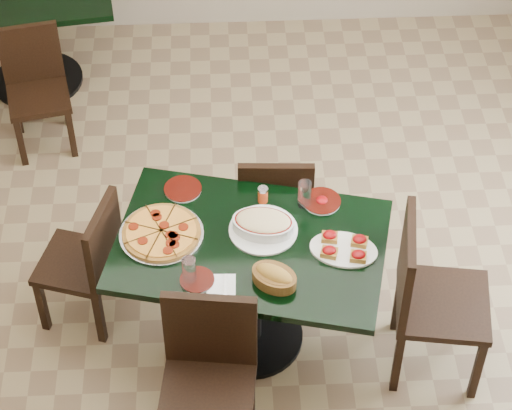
{
  "coord_description": "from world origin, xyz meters",
  "views": [
    {
      "loc": [
        -0.08,
        -3.37,
        4.31
      ],
      "look_at": [
        0.08,
        0.0,
        0.87
      ],
      "focal_mm": 70.0,
      "sensor_mm": 36.0,
      "label": 1
    }
  ],
  "objects_px": {
    "chair_right": "(426,292)",
    "bread_basket": "(274,277)",
    "chair_left": "(89,258)",
    "pepperoni_pizza": "(161,233)",
    "back_table": "(26,18)",
    "chair_far": "(275,203)",
    "chair_near": "(209,371)",
    "back_chair_near": "(36,82)",
    "main_table": "(251,267)",
    "bruschetta_platter": "(344,248)",
    "lasagna_casserole": "(263,224)"
  },
  "relations": [
    {
      "from": "chair_right",
      "to": "bread_basket",
      "type": "relative_size",
      "value": 3.61
    },
    {
      "from": "chair_left",
      "to": "pepperoni_pizza",
      "type": "relative_size",
      "value": 1.99
    },
    {
      "from": "back_table",
      "to": "chair_right",
      "type": "relative_size",
      "value": 1.25
    },
    {
      "from": "chair_far",
      "to": "chair_near",
      "type": "bearing_deg",
      "value": 74.46
    },
    {
      "from": "chair_right",
      "to": "back_chair_near",
      "type": "distance_m",
      "value": 2.81
    },
    {
      "from": "back_table",
      "to": "bread_basket",
      "type": "relative_size",
      "value": 4.53
    },
    {
      "from": "main_table",
      "to": "chair_right",
      "type": "xyz_separation_m",
      "value": [
        0.85,
        -0.18,
        -0.02
      ]
    },
    {
      "from": "chair_left",
      "to": "pepperoni_pizza",
      "type": "height_order",
      "value": "chair_left"
    },
    {
      "from": "back_chair_near",
      "to": "pepperoni_pizza",
      "type": "xyz_separation_m",
      "value": [
        0.83,
        -1.61,
        0.33
      ]
    },
    {
      "from": "chair_right",
      "to": "back_chair_near",
      "type": "bearing_deg",
      "value": 57.35
    },
    {
      "from": "chair_near",
      "to": "back_chair_near",
      "type": "xyz_separation_m",
      "value": [
        -1.04,
        2.25,
        -0.07
      ]
    },
    {
      "from": "pepperoni_pizza",
      "to": "bruschetta_platter",
      "type": "xyz_separation_m",
      "value": [
        0.87,
        -0.14,
        0.01
      ]
    },
    {
      "from": "back_chair_near",
      "to": "bruschetta_platter",
      "type": "height_order",
      "value": "bruschetta_platter"
    },
    {
      "from": "chair_right",
      "to": "lasagna_casserole",
      "type": "bearing_deg",
      "value": 80.66
    },
    {
      "from": "back_table",
      "to": "chair_near",
      "type": "distance_m",
      "value": 3.05
    },
    {
      "from": "chair_left",
      "to": "lasagna_casserole",
      "type": "xyz_separation_m",
      "value": [
        0.89,
        -0.13,
        0.34
      ]
    },
    {
      "from": "main_table",
      "to": "chair_far",
      "type": "bearing_deg",
      "value": 87.39
    },
    {
      "from": "pepperoni_pizza",
      "to": "back_chair_near",
      "type": "bearing_deg",
      "value": 117.22
    },
    {
      "from": "main_table",
      "to": "lasagna_casserole",
      "type": "height_order",
      "value": "lasagna_casserole"
    },
    {
      "from": "chair_right",
      "to": "pepperoni_pizza",
      "type": "xyz_separation_m",
      "value": [
        -1.28,
        0.25,
        0.22
      ]
    },
    {
      "from": "lasagna_casserole",
      "to": "chair_left",
      "type": "bearing_deg",
      "value": -176.24
    },
    {
      "from": "chair_right",
      "to": "lasagna_casserole",
      "type": "xyz_separation_m",
      "value": [
        -0.78,
        0.26,
        0.25
      ]
    },
    {
      "from": "back_chair_near",
      "to": "pepperoni_pizza",
      "type": "height_order",
      "value": "back_chair_near"
    },
    {
      "from": "back_table",
      "to": "back_chair_near",
      "type": "height_order",
      "value": "back_chair_near"
    },
    {
      "from": "back_table",
      "to": "chair_far",
      "type": "bearing_deg",
      "value": -55.94
    },
    {
      "from": "pepperoni_pizza",
      "to": "chair_left",
      "type": "bearing_deg",
      "value": 161.7
    },
    {
      "from": "chair_left",
      "to": "back_chair_near",
      "type": "height_order",
      "value": "chair_left"
    },
    {
      "from": "chair_near",
      "to": "bread_basket",
      "type": "bearing_deg",
      "value": 52.48
    },
    {
      "from": "pepperoni_pizza",
      "to": "bread_basket",
      "type": "relative_size",
      "value": 1.53
    },
    {
      "from": "main_table",
      "to": "bruschetta_platter",
      "type": "distance_m",
      "value": 0.49
    },
    {
      "from": "chair_left",
      "to": "back_table",
      "type": "bearing_deg",
      "value": -147.69
    },
    {
      "from": "chair_far",
      "to": "back_chair_near",
      "type": "xyz_separation_m",
      "value": [
        -1.41,
        1.14,
        -0.03
      ]
    },
    {
      "from": "main_table",
      "to": "back_chair_near",
      "type": "distance_m",
      "value": 2.1
    },
    {
      "from": "chair_right",
      "to": "chair_left",
      "type": "xyz_separation_m",
      "value": [
        -1.67,
        0.38,
        -0.1
      ]
    },
    {
      "from": "chair_left",
      "to": "chair_far",
      "type": "bearing_deg",
      "value": 126.34
    },
    {
      "from": "back_table",
      "to": "bruschetta_platter",
      "type": "height_order",
      "value": "bruschetta_platter"
    },
    {
      "from": "chair_left",
      "to": "pepperoni_pizza",
      "type": "xyz_separation_m",
      "value": [
        0.4,
        -0.13,
        0.31
      ]
    },
    {
      "from": "chair_left",
      "to": "pepperoni_pizza",
      "type": "bearing_deg",
      "value": 89.13
    },
    {
      "from": "back_table",
      "to": "chair_far",
      "type": "height_order",
      "value": "chair_far"
    },
    {
      "from": "bruschetta_platter",
      "to": "bread_basket",
      "type": "bearing_deg",
      "value": -136.47
    },
    {
      "from": "chair_left",
      "to": "lasagna_casserole",
      "type": "bearing_deg",
      "value": 99.38
    },
    {
      "from": "back_table",
      "to": "chair_near",
      "type": "height_order",
      "value": "chair_near"
    },
    {
      "from": "back_table",
      "to": "lasagna_casserole",
      "type": "relative_size",
      "value": 3.61
    },
    {
      "from": "chair_right",
      "to": "bruschetta_platter",
      "type": "bearing_deg",
      "value": 83.96
    },
    {
      "from": "chair_right",
      "to": "back_chair_near",
      "type": "relative_size",
      "value": 1.22
    },
    {
      "from": "chair_far",
      "to": "chair_right",
      "type": "bearing_deg",
      "value": 136.98
    },
    {
      "from": "back_chair_near",
      "to": "bruschetta_platter",
      "type": "relative_size",
      "value": 2.11
    },
    {
      "from": "chair_right",
      "to": "back_chair_near",
      "type": "xyz_separation_m",
      "value": [
        -2.11,
        1.86,
        -0.11
      ]
    },
    {
      "from": "back_table",
      "to": "bread_basket",
      "type": "distance_m",
      "value": 2.92
    },
    {
      "from": "bread_basket",
      "to": "chair_far",
      "type": "bearing_deg",
      "value": 119.59
    }
  ]
}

